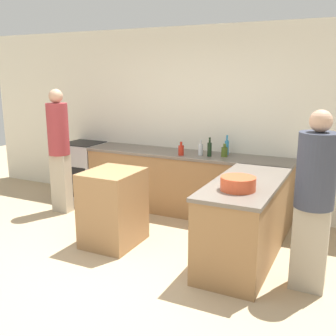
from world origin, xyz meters
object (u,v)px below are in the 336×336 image
(wine_bottle_dark, at_px, (210,149))
(olive_oil_bottle, at_px, (224,152))
(person_at_peninsula, at_px, (314,196))
(range_oven, at_px, (84,170))
(dish_soap_bottle, at_px, (227,147))
(person_by_range, at_px, (59,146))
(island_table, at_px, (113,208))
(hot_sauce_bottle, at_px, (181,150))
(vinegar_bottle_clear, at_px, (201,149))
(mixing_bowl, at_px, (238,184))

(wine_bottle_dark, bearing_deg, olive_oil_bottle, 16.33)
(person_at_peninsula, bearing_deg, range_oven, 158.75)
(dish_soap_bottle, height_order, olive_oil_bottle, dish_soap_bottle)
(person_by_range, bearing_deg, range_oven, 102.82)
(island_table, height_order, olive_oil_bottle, olive_oil_bottle)
(island_table, distance_m, person_at_peninsula, 2.31)
(person_at_peninsula, bearing_deg, olive_oil_bottle, 132.36)
(hot_sauce_bottle, distance_m, olive_oil_bottle, 0.61)
(olive_oil_bottle, relative_size, person_by_range, 0.10)
(hot_sauce_bottle, xyz_separation_m, person_by_range, (-1.69, -0.59, 0.02))
(vinegar_bottle_clear, bearing_deg, hot_sauce_bottle, -153.60)
(olive_oil_bottle, relative_size, person_at_peninsula, 0.11)
(hot_sauce_bottle, bearing_deg, mixing_bowl, -47.58)
(island_table, xyz_separation_m, olive_oil_bottle, (0.92, 1.40, 0.52))
(person_by_range, bearing_deg, vinegar_bottle_clear, 20.30)
(wine_bottle_dark, bearing_deg, range_oven, 178.36)
(hot_sauce_bottle, distance_m, wine_bottle_dark, 0.40)
(range_oven, bearing_deg, vinegar_bottle_clear, -1.46)
(island_table, bearing_deg, vinegar_bottle_clear, 66.47)
(hot_sauce_bottle, xyz_separation_m, olive_oil_bottle, (0.58, 0.17, -0.00))
(dish_soap_bottle, bearing_deg, mixing_bowl, -68.67)
(person_by_range, bearing_deg, dish_soap_bottle, 22.00)
(mixing_bowl, height_order, wine_bottle_dark, wine_bottle_dark)
(person_by_range, xyz_separation_m, person_at_peninsula, (3.60, -0.70, -0.07))
(range_oven, xyz_separation_m, island_table, (1.52, -1.40, -0.00))
(vinegar_bottle_clear, bearing_deg, mixing_bowl, -56.36)
(mixing_bowl, distance_m, olive_oil_bottle, 1.62)
(hot_sauce_bottle, bearing_deg, olive_oil_bottle, 16.30)
(dish_soap_bottle, bearing_deg, olive_oil_bottle, -84.20)
(range_oven, distance_m, island_table, 2.07)
(island_table, height_order, person_by_range, person_by_range)
(range_oven, bearing_deg, mixing_bowl, -26.00)
(hot_sauce_bottle, relative_size, person_at_peninsula, 0.11)
(vinegar_bottle_clear, xyz_separation_m, wine_bottle_dark, (0.14, -0.01, 0.02))
(vinegar_bottle_clear, distance_m, person_by_range, 2.06)
(range_oven, bearing_deg, olive_oil_bottle, -0.14)
(olive_oil_bottle, bearing_deg, mixing_bowl, -67.26)
(range_oven, distance_m, dish_soap_bottle, 2.50)
(mixing_bowl, bearing_deg, vinegar_bottle_clear, 123.64)
(olive_oil_bottle, bearing_deg, island_table, -123.46)
(wine_bottle_dark, xyz_separation_m, person_by_range, (-2.07, -0.70, -0.01))
(dish_soap_bottle, bearing_deg, range_oven, -176.66)
(range_oven, height_order, dish_soap_bottle, dish_soap_bottle)
(mixing_bowl, bearing_deg, range_oven, 154.00)
(island_table, relative_size, hot_sauce_bottle, 4.73)
(vinegar_bottle_clear, distance_m, wine_bottle_dark, 0.14)
(island_table, distance_m, wine_bottle_dark, 1.62)
(olive_oil_bottle, bearing_deg, hot_sauce_bottle, -163.70)
(person_by_range, bearing_deg, mixing_bowl, -14.11)
(hot_sauce_bottle, xyz_separation_m, wine_bottle_dark, (0.38, 0.11, 0.03))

